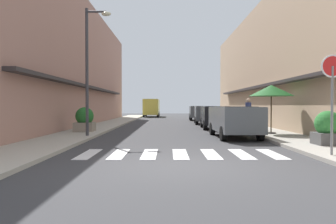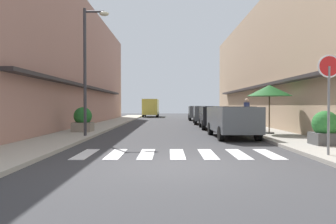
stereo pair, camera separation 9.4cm
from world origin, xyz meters
TOP-DOWN VIEW (x-y plane):
  - ground_plane at (0.00, 14.57)m, footprint 80.15×80.15m
  - sidewalk_left at (-4.96, 14.57)m, footprint 2.35×51.00m
  - sidewalk_right at (4.96, 14.57)m, footprint 2.35×51.00m
  - building_row_left at (-8.63, 15.39)m, footprint 5.50×34.79m
  - building_row_right at (8.63, 15.39)m, footprint 5.50×34.79m
  - crosswalk at (-0.00, 2.03)m, footprint 6.15×2.20m
  - parked_car_near at (2.73, 7.24)m, footprint 1.89×4.51m
  - parked_car_mid at (2.73, 13.17)m, footprint 1.91×3.97m
  - parked_car_far at (2.73, 18.80)m, footprint 1.97×4.23m
  - parked_car_distant at (2.73, 25.47)m, footprint 1.91×4.00m
  - delivery_van at (-2.58, 35.82)m, footprint 2.06×5.42m
  - round_street_sign at (4.24, 1.08)m, footprint 0.65×0.07m
  - street_lamp at (-3.94, 7.02)m, footprint 1.19×0.28m
  - cafe_umbrella at (4.75, 8.17)m, footprint 2.19×2.19m
  - planter_corner at (5.32, 3.53)m, footprint 0.92×0.92m
  - planter_midblock at (-4.86, 9.47)m, footprint 1.01×1.01m
  - pedestrian_walking_near at (4.36, 11.22)m, footprint 0.34×0.34m

SIDE VIEW (x-z plane):
  - ground_plane at x=0.00m, z-range 0.00..0.00m
  - crosswalk at x=0.00m, z-range 0.00..0.01m
  - sidewalk_left at x=-4.96m, z-range 0.00..0.12m
  - sidewalk_right at x=4.96m, z-range 0.00..0.12m
  - planter_corner at x=5.32m, z-range 0.10..1.31m
  - planter_midblock at x=-4.86m, z-range 0.08..1.39m
  - parked_car_mid at x=2.73m, z-range 0.18..1.65m
  - parked_car_distant at x=2.73m, z-range 0.19..1.66m
  - parked_car_far at x=2.73m, z-range 0.19..1.66m
  - parked_car_near at x=2.73m, z-range 0.19..1.66m
  - pedestrian_walking_near at x=4.36m, z-range 0.18..2.00m
  - delivery_van at x=-2.58m, z-range 0.22..2.59m
  - cafe_umbrella at x=4.75m, z-range 1.04..3.45m
  - round_street_sign at x=4.24m, z-range 0.87..3.69m
  - street_lamp at x=-3.94m, z-range 0.73..6.59m
  - building_row_right at x=8.63m, z-range 0.00..8.87m
  - building_row_left at x=-8.63m, z-range 0.00..9.14m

